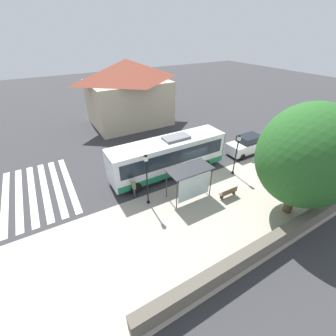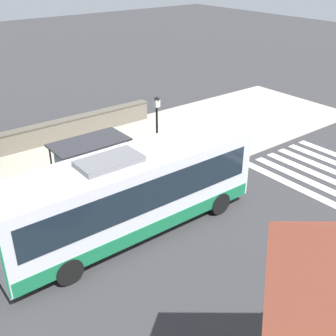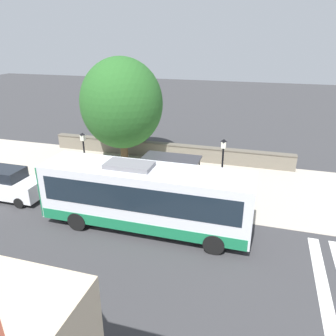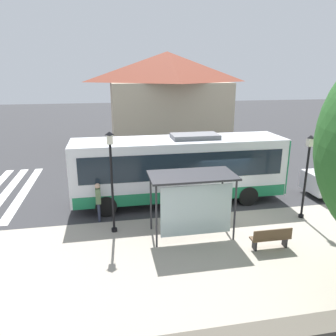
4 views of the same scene
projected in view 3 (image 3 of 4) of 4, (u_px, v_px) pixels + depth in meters
The scene contains 11 objects.
ground_plane at pixel (125, 206), 19.42m from camera, with size 120.00×120.00×0.00m, color #353538.
sidewalk_plaza at pixel (151, 176), 23.42m from camera, with size 9.00×44.00×0.02m.
stone_wall at pixel (167, 151), 26.79m from camera, with size 0.60×20.00×1.24m.
bus at pixel (145, 196), 16.53m from camera, with size 2.68×10.69×3.54m.
bus_shelter at pixel (172, 164), 19.75m from camera, with size 1.82×3.43×2.63m.
pedestrian at pixel (229, 205), 17.21m from camera, with size 0.34×0.24×1.81m.
bench at pixel (140, 175), 22.47m from camera, with size 0.40×1.56×0.88m.
street_lamp_near at pixel (85, 157), 20.43m from camera, with size 0.28×0.28×3.90m.
street_lamp_far at pixel (222, 170), 17.89m from camera, with size 0.28×0.28×4.30m.
shade_tree at pixel (122, 104), 24.64m from camera, with size 6.21×6.21×8.04m.
parked_car_behind_bus at pixel (6, 184), 19.99m from camera, with size 1.95×4.63×1.95m.
Camera 3 is at (15.75, 7.31, 9.34)m, focal length 35.00 mm.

